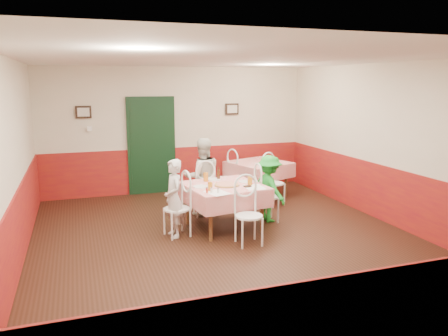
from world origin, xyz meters
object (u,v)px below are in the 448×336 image
object	(u,v)px
diner_right	(269,189)
glass_b	(250,181)
chair_far	(204,192)
chair_near	(249,216)
chair_left	(177,209)
glass_c	(206,177)
pizza	(227,185)
beer_bottle	(218,174)
wallet	(247,186)
chair_second_a	(226,178)
main_table	(224,207)
chair_right	(267,197)
diner_far	(202,177)
chair_second_b	(273,183)
diner_left	(174,198)
second_table	(259,179)
glass_a	(210,186)

from	to	relation	value
diner_right	glass_b	bearing A→B (deg)	106.03
chair_far	chair_near	bearing A→B (deg)	101.20
chair_left	glass_c	size ratio (longest dim) A/B	5.81
pizza	beer_bottle	distance (m)	0.50
beer_bottle	wallet	distance (m)	0.75
chair_second_a	main_table	bearing A→B (deg)	-39.76
chair_right	diner_right	bearing A→B (deg)	-79.46
chair_far	beer_bottle	xyz separation A→B (m)	(0.16, -0.41, 0.41)
main_table	diner_far	world-z (taller)	diner_far
main_table	diner_right	size ratio (longest dim) A/B	1.02
chair_second_b	pizza	bearing A→B (deg)	-160.88
main_table	glass_b	distance (m)	0.63
chair_far	chair_near	world-z (taller)	same
chair_right	diner_left	size ratio (longest dim) A/B	0.71
main_table	wallet	xyz separation A→B (m)	(0.32, -0.27, 0.40)
chair_left	glass_c	xyz separation A→B (m)	(0.63, 0.47, 0.39)
main_table	chair_second_b	bearing A→B (deg)	36.39
second_table	chair_second_b	distance (m)	0.75
diner_far	wallet	bearing A→B (deg)	114.95
main_table	chair_second_a	world-z (taller)	chair_second_a
chair_right	glass_b	bearing A→B (deg)	124.32
second_table	chair_right	world-z (taller)	chair_right
main_table	glass_a	xyz separation A→B (m)	(-0.34, -0.31, 0.45)
second_table	chair_second_a	world-z (taller)	chair_second_a
chair_right	glass_a	bearing A→B (deg)	112.48
glass_a	glass_c	world-z (taller)	glass_c
main_table	diner_left	xyz separation A→B (m)	(-0.89, -0.12, 0.26)
chair_second_a	beer_bottle	world-z (taller)	beer_bottle
glass_b	glass_c	world-z (taller)	glass_c
chair_left	wallet	world-z (taller)	chair_left
chair_second_b	wallet	xyz separation A→B (m)	(-1.09, -1.31, 0.32)
glass_b	chair_far	bearing A→B (deg)	117.68
chair_right	wallet	distance (m)	0.72
diner_far	glass_b	bearing A→B (deg)	121.00
chair_right	chair_near	world-z (taller)	same
main_table	diner_right	world-z (taller)	diner_right
main_table	pizza	distance (m)	0.40
glass_b	diner_right	bearing A→B (deg)	29.41
pizza	glass_a	size ratio (longest dim) A/B	2.90
pizza	glass_a	bearing A→B (deg)	-146.27
pizza	glass_b	bearing A→B (deg)	-13.01
glass_c	diner_far	bearing A→B (deg)	80.15
chair_second_a	glass_c	world-z (taller)	glass_c
glass_c	diner_right	xyz separation A→B (m)	(1.11, -0.24, -0.24)
second_table	diner_far	world-z (taller)	diner_far
second_table	beer_bottle	size ratio (longest dim) A/B	5.58
glass_c	diner_right	size ratio (longest dim) A/B	0.13
beer_bottle	diner_far	bearing A→B (deg)	109.44
second_table	chair_left	distance (m)	2.95
main_table	glass_b	bearing A→B (deg)	-20.47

